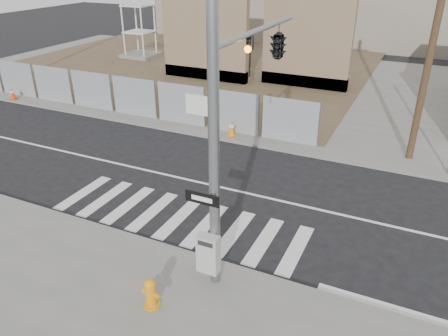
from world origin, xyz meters
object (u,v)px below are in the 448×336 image
at_px(signal_pole, 259,81).
at_px(traffic_cone_c, 185,117).
at_px(fire_hydrant, 151,293).
at_px(traffic_cone_b, 109,101).
at_px(traffic_cone_d, 232,128).
at_px(traffic_cone_a, 13,94).

bearing_deg(signal_pole, traffic_cone_c, 132.58).
bearing_deg(fire_hydrant, traffic_cone_b, 156.45).
relative_size(fire_hydrant, traffic_cone_b, 1.11).
relative_size(traffic_cone_c, traffic_cone_d, 0.85).
height_order(signal_pole, traffic_cone_c, signal_pole).
height_order(fire_hydrant, traffic_cone_b, fire_hydrant).
distance_m(fire_hydrant, traffic_cone_d, 11.20).
distance_m(traffic_cone_a, traffic_cone_b, 6.10).
xyz_separation_m(signal_pole, traffic_cone_a, (-17.57, 6.27, -4.31)).
bearing_deg(traffic_cone_a, traffic_cone_b, 11.68).
relative_size(traffic_cone_a, traffic_cone_d, 0.96).
bearing_deg(traffic_cone_c, traffic_cone_b, 176.72).
xyz_separation_m(traffic_cone_b, traffic_cone_d, (7.85, -0.90, 0.01)).
distance_m(traffic_cone_c, traffic_cone_d, 2.94).
bearing_deg(traffic_cone_a, traffic_cone_c, 4.95).
xyz_separation_m(fire_hydrant, traffic_cone_a, (-16.58, 10.52, -0.04)).
bearing_deg(traffic_cone_b, traffic_cone_a, -168.32).
bearing_deg(signal_pole, traffic_cone_d, 119.59).
bearing_deg(traffic_cone_b, signal_pole, -32.87).
relative_size(signal_pole, fire_hydrant, 8.80).
bearing_deg(traffic_cone_a, fire_hydrant, -32.38).
xyz_separation_m(signal_pole, traffic_cone_d, (-3.75, 6.60, -4.30)).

